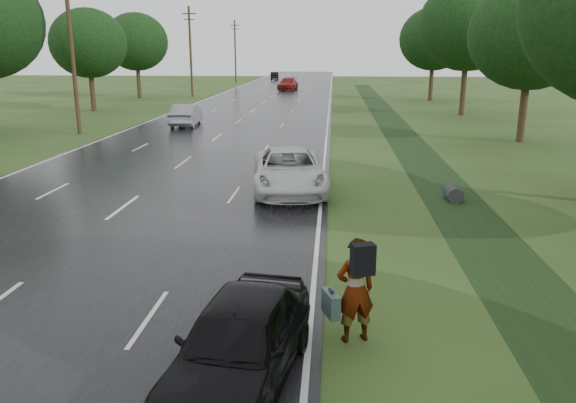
% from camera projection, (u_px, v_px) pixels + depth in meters
% --- Properties ---
extents(road, '(14.00, 180.00, 0.04)m').
position_uv_depth(road, '(260.00, 105.00, 54.85)').
color(road, black).
rests_on(road, ground).
extents(edge_stripe_east, '(0.12, 180.00, 0.01)m').
position_uv_depth(edge_stripe_east, '(329.00, 106.00, 54.33)').
color(edge_stripe_east, silver).
rests_on(edge_stripe_east, road).
extents(edge_stripe_west, '(0.12, 180.00, 0.01)m').
position_uv_depth(edge_stripe_west, '(192.00, 105.00, 55.36)').
color(edge_stripe_west, silver).
rests_on(edge_stripe_west, road).
extents(center_line, '(0.12, 180.00, 0.01)m').
position_uv_depth(center_line, '(260.00, 105.00, 54.84)').
color(center_line, silver).
rests_on(center_line, road).
extents(drainage_ditch, '(2.20, 120.00, 0.56)m').
position_uv_depth(drainage_ditch, '(418.00, 156.00, 28.66)').
color(drainage_ditch, black).
rests_on(drainage_ditch, ground).
extents(utility_pole_mid, '(1.60, 0.26, 10.00)m').
position_uv_depth(utility_pole_mid, '(72.00, 51.00, 34.95)').
color(utility_pole_mid, '#322514').
rests_on(utility_pole_mid, ground).
extents(utility_pole_far, '(1.60, 0.26, 10.00)m').
position_uv_depth(utility_pole_far, '(191.00, 51.00, 63.82)').
color(utility_pole_far, '#322514').
rests_on(utility_pole_far, ground).
extents(utility_pole_distant, '(1.60, 0.26, 10.00)m').
position_uv_depth(utility_pole_distant, '(235.00, 51.00, 92.70)').
color(utility_pole_distant, '#322514').
rests_on(utility_pole_distant, ground).
extents(tree_east_c, '(7.00, 7.00, 9.29)m').
position_uv_depth(tree_east_c, '(531.00, 34.00, 31.65)').
color(tree_east_c, '#322514').
rests_on(tree_east_c, ground).
extents(tree_east_d, '(8.00, 8.00, 10.76)m').
position_uv_depth(tree_east_d, '(468.00, 26.00, 44.89)').
color(tree_east_d, '#322514').
rests_on(tree_east_d, ground).
extents(tree_east_f, '(7.20, 7.20, 9.62)m').
position_uv_depth(tree_east_f, '(434.00, 39.00, 58.59)').
color(tree_east_f, '#322514').
rests_on(tree_east_f, ground).
extents(tree_west_d, '(6.60, 6.60, 8.80)m').
position_uv_depth(tree_west_d, '(88.00, 43.00, 48.65)').
color(tree_west_d, '#322514').
rests_on(tree_west_d, ground).
extents(tree_west_f, '(7.00, 7.00, 9.29)m').
position_uv_depth(tree_west_f, '(136.00, 42.00, 62.08)').
color(tree_west_f, '#322514').
rests_on(tree_west_f, ground).
extents(pedestrian, '(1.05, 0.81, 2.01)m').
position_uv_depth(pedestrian, '(354.00, 289.00, 10.21)').
color(pedestrian, '#A5998C').
rests_on(pedestrian, ground).
extents(white_pickup, '(3.35, 6.02, 1.59)m').
position_uv_depth(white_pickup, '(289.00, 171.00, 21.23)').
color(white_pickup, silver).
rests_on(white_pickup, road).
extents(dark_sedan, '(2.35, 4.50, 1.46)m').
position_uv_depth(dark_sedan, '(239.00, 342.00, 8.89)').
color(dark_sedan, black).
rests_on(dark_sedan, road).
extents(silver_sedan, '(1.92, 4.74, 1.53)m').
position_uv_depth(silver_sedan, '(186.00, 115.00, 39.75)').
color(silver_sedan, gray).
rests_on(silver_sedan, road).
extents(far_car_red, '(2.68, 5.71, 1.61)m').
position_uv_depth(far_car_red, '(288.00, 84.00, 75.61)').
color(far_car_red, maroon).
rests_on(far_car_red, road).
extents(far_car_dark, '(1.71, 4.14, 1.33)m').
position_uv_depth(far_car_dark, '(275.00, 76.00, 103.98)').
color(far_car_dark, black).
rests_on(far_car_dark, road).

